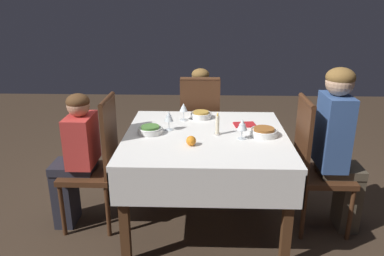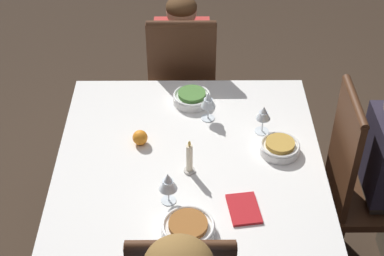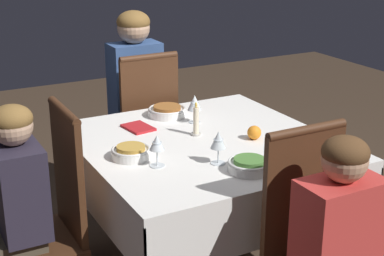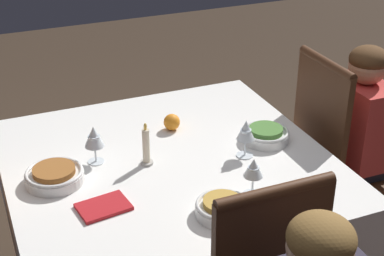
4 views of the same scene
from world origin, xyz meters
name	(u,v)px [view 2 (image 2 of 4)]	position (x,y,z in m)	size (l,w,h in m)	color
dining_table	(190,173)	(0.00, 0.00, 0.64)	(1.17, 1.14, 0.73)	white
chair_south	(360,182)	(0.05, -0.77, 0.53)	(0.38, 0.39, 1.01)	#472816
chair_east	(182,88)	(0.79, 0.04, 0.53)	(0.39, 0.38, 1.01)	#472816
person_child_red	(183,67)	(0.96, 0.04, 0.57)	(0.33, 0.30, 1.03)	#282833
bowl_west	(189,228)	(-0.41, 0.01, 0.76)	(0.20, 0.20, 0.06)	white
wine_glass_west	(168,182)	(-0.25, 0.08, 0.83)	(0.07, 0.07, 0.15)	white
bowl_south	(280,147)	(0.04, -0.39, 0.76)	(0.17, 0.17, 0.06)	white
wine_glass_south	(264,114)	(0.18, -0.33, 0.83)	(0.07, 0.07, 0.14)	white
bowl_east	(192,97)	(0.40, -0.01, 0.76)	(0.18, 0.18, 0.06)	white
wine_glass_east	(209,101)	(0.27, -0.09, 0.83)	(0.07, 0.07, 0.15)	white
candle_centerpiece	(191,160)	(-0.08, 0.00, 0.79)	(0.05, 0.05, 0.17)	beige
orange_fruit	(140,138)	(0.10, 0.22, 0.76)	(0.07, 0.07, 0.07)	orange
napkin_red_folded	(244,209)	(-0.30, -0.21, 0.73)	(0.18, 0.14, 0.01)	red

